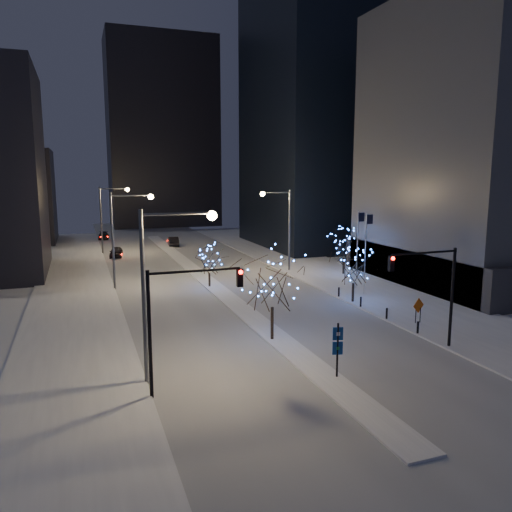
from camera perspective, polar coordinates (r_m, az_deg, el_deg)
name	(u,v)px	position (r m, az deg, el deg)	size (l,w,h in m)	color
ground	(319,373)	(31.18, 7.21, -13.15)	(160.00, 160.00, 0.00)	silver
road	(193,270)	(63.17, -7.25, -1.55)	(20.00, 130.00, 0.02)	#B4B9C4
median	(202,277)	(58.37, -6.19, -2.37)	(2.00, 80.00, 0.15)	white
east_sidewalk	(360,285)	(54.92, 11.79, -3.26)	(10.00, 90.00, 0.15)	white
west_sidewalk	(74,309)	(47.13, -20.08, -5.74)	(8.00, 90.00, 0.15)	white
plinth	(512,260)	(65.03, 27.25, -0.43)	(30.00, 24.00, 4.00)	#38383D
horizon_block	(162,134)	(119.52, -10.67, 13.59)	(24.00, 14.00, 42.00)	black
street_lamp_w_near	(162,271)	(28.46, -10.69, -1.74)	(4.40, 0.56, 10.00)	#595E66
street_lamp_w_mid	(123,227)	(53.06, -14.98, 3.21)	(4.40, 0.56, 10.00)	#595E66
street_lamp_w_far	(108,210)	(77.92, -16.55, 5.02)	(4.40, 0.56, 10.00)	#595E66
street_lamp_east	(283,219)	(60.54, 3.05, 4.20)	(3.90, 0.56, 10.00)	#595E66
traffic_signal_west	(178,310)	(27.01, -8.85, -6.08)	(5.26, 0.43, 7.00)	black
traffic_signal_east	(434,282)	(35.35, 19.69, -2.84)	(5.26, 0.43, 7.00)	black
flagpoles	(362,246)	(50.93, 12.01, 1.15)	(1.35, 2.60, 8.00)	silver
bollards	(373,307)	(44.09, 13.25, -5.73)	(0.16, 12.16, 0.90)	black
car_near	(116,252)	(74.74, -15.69, 0.44)	(1.74, 4.33, 1.48)	black
car_mid	(173,241)	(84.27, -9.45, 1.66)	(1.63, 4.68, 1.54)	black
car_far	(104,236)	(95.83, -17.03, 2.22)	(1.80, 4.44, 1.29)	black
holiday_tree_median_near	(272,280)	(35.31, 1.88, -2.77)	(5.65, 5.65, 6.71)	black
holiday_tree_median_far	(209,261)	(52.52, -5.37, -0.52)	(3.98, 3.98, 4.39)	black
holiday_tree_plaza_near	(354,268)	(46.86, 11.11, -1.33)	(4.86, 4.86, 4.94)	black
holiday_tree_plaza_far	(344,245)	(59.75, 10.04, 1.29)	(5.45, 5.45, 5.38)	black
wayfinding_sign	(338,345)	(29.80, 9.31, -10.00)	(0.60, 0.23, 3.39)	black
construction_sign	(418,308)	(41.94, 18.07, -5.65)	(1.19, 0.35, 2.02)	black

